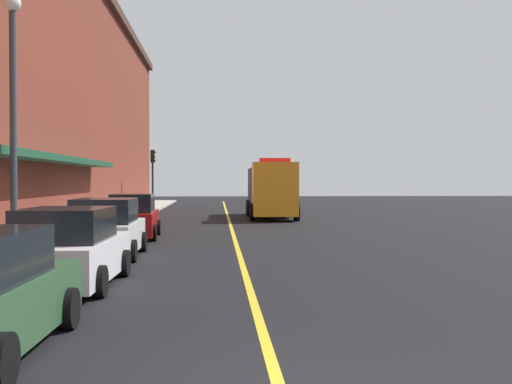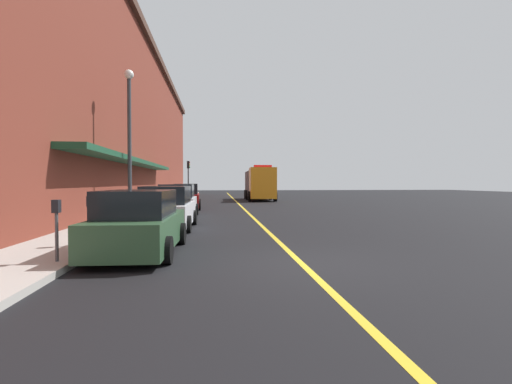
{
  "view_description": "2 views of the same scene",
  "coord_description": "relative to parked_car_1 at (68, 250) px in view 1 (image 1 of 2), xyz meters",
  "views": [
    {
      "loc": [
        -0.69,
        -6.73,
        2.3
      ],
      "look_at": [
        0.9,
        18.58,
        1.81
      ],
      "focal_mm": 43.81,
      "sensor_mm": 36.0,
      "label": 1
    },
    {
      "loc": [
        -1.93,
        -8.54,
        1.85
      ],
      "look_at": [
        1.14,
        20.77,
        1.11
      ],
      "focal_mm": 26.76,
      "sensor_mm": 36.0,
      "label": 2
    }
  ],
  "objects": [
    {
      "name": "ground_plane",
      "position": [
        3.88,
        18.14,
        -0.8
      ],
      "size": [
        112.0,
        112.0,
        0.0
      ],
      "primitive_type": "plane",
      "color": "black"
    },
    {
      "name": "sidewalk_left",
      "position": [
        -2.32,
        18.14,
        -0.72
      ],
      "size": [
        2.4,
        70.0,
        0.15
      ],
      "primitive_type": "cube",
      "color": "#ADA8A0",
      "rests_on": "ground"
    },
    {
      "name": "lane_center_stripe",
      "position": [
        3.88,
        18.14,
        -0.79
      ],
      "size": [
        0.16,
        70.0,
        0.01
      ],
      "primitive_type": "cube",
      "color": "gold",
      "rests_on": "ground"
    },
    {
      "name": "parked_car_1",
      "position": [
        0.0,
        0.0,
        0.0
      ],
      "size": [
        2.2,
        4.39,
        1.7
      ],
      "rotation": [
        0.0,
        0.0,
        1.54
      ],
      "color": "silver",
      "rests_on": "ground"
    },
    {
      "name": "parked_car_2",
      "position": [
        -0.11,
        5.18,
        0.02
      ],
      "size": [
        2.1,
        4.2,
        1.75
      ],
      "rotation": [
        0.0,
        0.0,
        1.58
      ],
      "color": "silver",
      "rests_on": "ground"
    },
    {
      "name": "parked_car_3",
      "position": [
        -0.1,
        11.21,
        0.02
      ],
      "size": [
        2.09,
        4.46,
        1.76
      ],
      "rotation": [
        0.0,
        0.0,
        1.61
      ],
      "color": "maroon",
      "rests_on": "ground"
    },
    {
      "name": "utility_truck",
      "position": [
        6.46,
        24.26,
        0.88
      ],
      "size": [
        2.9,
        8.93,
        3.52
      ],
      "rotation": [
        0.0,
        0.0,
        -1.59
      ],
      "color": "orange",
      "rests_on": "ground"
    },
    {
      "name": "street_lamp_left",
      "position": [
        -2.07,
        2.95,
        3.6
      ],
      "size": [
        0.44,
        0.44,
        6.94
      ],
      "color": "#33383D",
      "rests_on": "sidewalk_left"
    },
    {
      "name": "traffic_light_near",
      "position": [
        -1.41,
        31.62,
        2.36
      ],
      "size": [
        0.38,
        0.36,
        4.3
      ],
      "color": "#232326",
      "rests_on": "sidewalk_left"
    }
  ]
}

